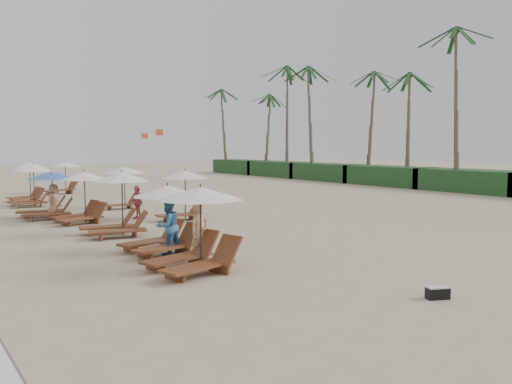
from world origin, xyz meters
TOP-DOWN VIEW (x-y plane):
  - ground at (0.00, 0.00)m, footprint 160.00×160.00m
  - shrub_hedge at (22.00, 14.50)m, footprint 3.20×53.00m
  - palm_row at (21.91, 15.40)m, footprint 7.00×52.00m
  - lounger_station_0 at (-5.80, -2.45)m, footprint 2.80×2.45m
  - lounger_station_1 at (-5.42, 0.34)m, footprint 2.69×2.34m
  - lounger_station_2 at (-5.48, 4.15)m, footprint 2.62×2.35m
  - lounger_station_3 at (-5.61, 8.21)m, footprint 2.55×2.31m
  - lounger_station_4 at (-6.44, 10.47)m, footprint 2.79×2.47m
  - lounger_station_5 at (-5.99, 15.99)m, footprint 2.59×2.32m
  - lounger_station_6 at (-5.61, 18.75)m, footprint 2.39×2.06m
  - inland_station_0 at (-1.50, 6.48)m, footprint 2.78×2.24m
  - inland_station_1 at (-2.16, 12.10)m, footprint 2.52×2.24m
  - inland_station_2 at (-2.53, 22.47)m, footprint 2.91×2.26m
  - beachgoer_near at (-5.10, -1.58)m, footprint 0.72×0.55m
  - beachgoer_mid_a at (-5.35, -0.03)m, footprint 1.01×0.87m
  - beachgoer_far_a at (-3.07, 7.95)m, footprint 0.44×0.92m
  - beachgoer_far_b at (-6.17, 10.30)m, footprint 0.93×0.87m
  - duffel_bag at (-2.56, -7.81)m, footprint 0.55×0.43m
  - flag_pole_near at (1.86, 16.68)m, footprint 0.59×0.08m
  - flag_pole_far at (3.12, 21.99)m, footprint 0.60×0.08m

SIDE VIEW (x-z plane):
  - ground at x=0.00m, z-range 0.00..0.00m
  - duffel_bag at x=-2.56m, z-range 0.00..0.28m
  - beachgoer_far_a at x=-3.07m, z-range 0.00..1.53m
  - beachgoer_far_b at x=-6.17m, z-range 0.00..1.60m
  - shrub_hedge at x=22.00m, z-range 0.00..1.60m
  - beachgoer_near at x=-5.10m, z-range 0.00..1.75m
  - beachgoer_mid_a at x=-5.35m, z-range 0.00..1.77m
  - lounger_station_1 at x=-5.42m, z-range -0.03..2.09m
  - lounger_station_4 at x=-6.44m, z-range -0.04..2.13m
  - lounger_station_3 at x=-5.61m, z-range -0.05..2.18m
  - lounger_station_2 at x=-5.48m, z-range -0.12..2.26m
  - lounger_station_0 at x=-5.80m, z-range -0.04..2.24m
  - lounger_station_6 at x=-5.61m, z-range 0.00..2.35m
  - lounger_station_5 at x=-5.99m, z-range 0.06..2.34m
  - inland_station_2 at x=-2.53m, z-range 0.16..2.38m
  - inland_station_0 at x=-1.50m, z-range 0.22..2.44m
  - inland_station_1 at x=-2.16m, z-range 0.37..2.59m
  - flag_pole_far at x=3.12m, z-range 0.24..4.70m
  - flag_pole_near at x=1.86m, z-range 0.25..4.84m
  - palm_row at x=21.91m, z-range 3.76..16.06m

